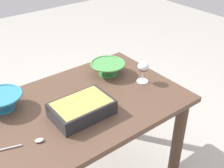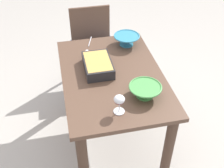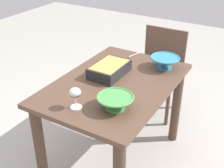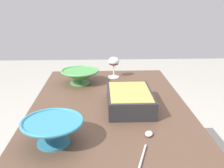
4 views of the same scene
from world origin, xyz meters
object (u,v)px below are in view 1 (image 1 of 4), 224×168
at_px(dining_table, 86,121).
at_px(casserole_dish, 82,108).
at_px(wine_glass, 143,68).
at_px(serving_spoon, 27,143).
at_px(mixing_bowl, 2,101).
at_px(small_bowl, 108,68).

bearing_deg(dining_table, casserole_dish, -129.77).
distance_m(wine_glass, serving_spoon, 0.84).
xyz_separation_m(casserole_dish, mixing_bowl, (-0.32, 0.32, 0.01)).
xyz_separation_m(wine_glass, serving_spoon, (-0.83, -0.08, -0.09)).
distance_m(dining_table, wine_glass, 0.48).
relative_size(casserole_dish, mixing_bowl, 1.40).
bearing_deg(casserole_dish, wine_glass, 6.25).
bearing_deg(dining_table, mixing_bowl, 151.18).
bearing_deg(serving_spoon, small_bowl, 22.83).
xyz_separation_m(dining_table, small_bowl, (0.30, 0.17, 0.20)).
bearing_deg(mixing_bowl, wine_glass, -17.89).
bearing_deg(serving_spoon, casserole_dish, 5.17).
height_order(dining_table, serving_spoon, serving_spoon).
bearing_deg(serving_spoon, mixing_bowl, 87.30).
xyz_separation_m(dining_table, mixing_bowl, (-0.40, 0.22, 0.20)).
bearing_deg(small_bowl, serving_spoon, -157.17).
distance_m(wine_glass, small_bowl, 0.25).
bearing_deg(wine_glass, small_bowl, 118.80).
relative_size(mixing_bowl, serving_spoon, 0.88).
relative_size(wine_glass, serving_spoon, 0.53).
bearing_deg(casserole_dish, dining_table, 50.23).
distance_m(wine_glass, mixing_bowl, 0.86).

